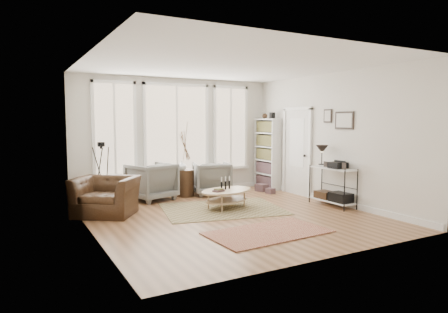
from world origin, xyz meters
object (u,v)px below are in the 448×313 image
bookcase (268,153)px  armchair_left (151,181)px  side_table (185,160)px  coffee_table (226,194)px  low_shelf (332,183)px  armchair_right (212,178)px  accent_chair (106,196)px

bookcase → armchair_left: bookcase is taller
side_table → coffee_table: bearing=-82.1°
low_shelf → coffee_table: low_shelf is taller
armchair_left → armchair_right: size_ratio=1.07×
bookcase → low_shelf: bookcase is taller
armchair_right → side_table: side_table is taller
bookcase → accent_chair: 4.68m
armchair_left → side_table: (0.87, 0.05, 0.45)m
bookcase → low_shelf: 2.56m
bookcase → armchair_right: (-1.73, -0.06, -0.55)m
accent_chair → low_shelf: bearing=15.4°
armchair_left → coffee_table: bearing=106.0°
armchair_right → accent_chair: bearing=35.1°
low_shelf → armchair_left: bearing=142.2°
armchair_right → coffee_table: bearing=90.5°
low_shelf → accent_chair: low_shelf is taller
armchair_left → armchair_right: 1.55m
low_shelf → armchair_left: low_shelf is taller
low_shelf → armchair_left: size_ratio=1.36×
low_shelf → side_table: 3.50m
coffee_table → side_table: size_ratio=0.77×
armchair_left → accent_chair: size_ratio=0.84×
low_shelf → armchair_right: low_shelf is taller
armchair_right → armchair_left: bearing=14.7°
bookcase → accent_chair: (-4.54, -1.00, -0.58)m
low_shelf → armchair_left: 4.09m
bookcase → accent_chair: bookcase is taller
low_shelf → side_table: size_ratio=0.71×
low_shelf → side_table: bearing=132.7°
armchair_right → accent_chair: size_ratio=0.78×
coffee_table → bookcase: bearing=36.8°
armchair_right → side_table: 0.84m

